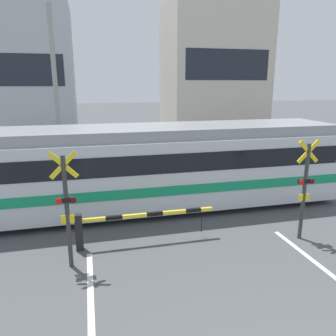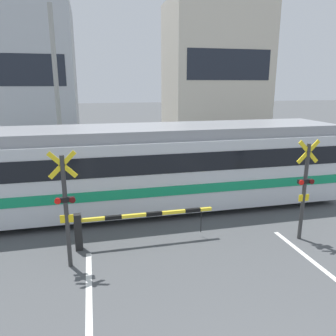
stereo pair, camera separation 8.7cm
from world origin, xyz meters
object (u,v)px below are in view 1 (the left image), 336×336
at_px(commuter_train, 113,167).
at_px(crossing_signal_left, 67,205).
at_px(crossing_barrier_near, 117,223).
at_px(crossing_signal_right, 305,186).
at_px(pedestrian, 157,157).
at_px(crossing_barrier_far, 194,168).

distance_m(commuter_train, crossing_signal_left, 3.84).
bearing_deg(crossing_barrier_near, crossing_signal_right, -8.89).
bearing_deg(crossing_signal_left, crossing_barrier_near, 33.45).
xyz_separation_m(crossing_barrier_near, pedestrian, (2.68, 7.23, 0.21)).
height_order(crossing_barrier_far, crossing_signal_left, crossing_signal_left).
relative_size(crossing_signal_right, pedestrian, 1.88).
distance_m(crossing_signal_right, pedestrian, 8.53).
bearing_deg(commuter_train, crossing_signal_right, -34.45).
distance_m(crossing_barrier_far, crossing_signal_right, 6.48).
distance_m(commuter_train, pedestrian, 5.21).
bearing_deg(crossing_barrier_far, crossing_signal_left, -130.42).
xyz_separation_m(crossing_signal_left, pedestrian, (3.94, 8.07, -0.74)).
bearing_deg(crossing_barrier_far, crossing_signal_right, -78.60).
bearing_deg(pedestrian, commuter_train, -119.56).
height_order(commuter_train, pedestrian, commuter_train).
relative_size(crossing_barrier_near, crossing_signal_right, 1.33).
height_order(crossing_barrier_near, pedestrian, pedestrian).
bearing_deg(crossing_signal_left, crossing_signal_right, 0.00).
relative_size(crossing_signal_left, pedestrian, 1.88).
xyz_separation_m(crossing_barrier_far, crossing_signal_left, (-5.35, -6.28, 0.95)).
xyz_separation_m(commuter_train, crossing_barrier_near, (-0.13, -2.74, -0.93)).
bearing_deg(crossing_signal_right, pedestrian, 108.34).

